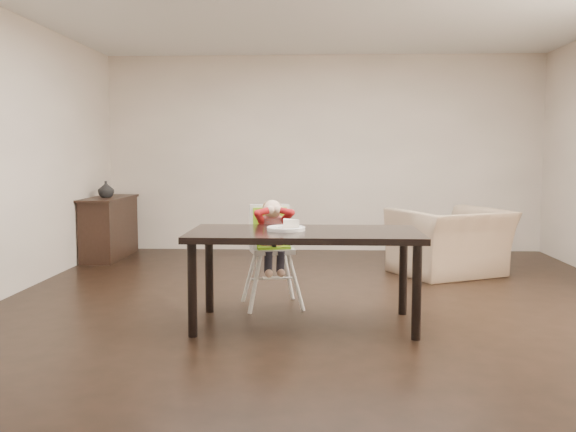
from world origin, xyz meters
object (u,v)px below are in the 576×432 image
object	(u,v)px
armchair	(451,231)
high_chair	(272,231)
dining_table	(305,241)
sideboard	(109,227)

from	to	relation	value
armchair	high_chair	bearing A→B (deg)	12.17
high_chair	dining_table	bearing A→B (deg)	-77.98
dining_table	armchair	world-z (taller)	armchair
dining_table	sideboard	distance (m)	4.12
armchair	sideboard	distance (m)	4.30
dining_table	armchair	bearing A→B (deg)	54.01
high_chair	sideboard	size ratio (longest dim) A/B	0.75
armchair	sideboard	world-z (taller)	armchair
dining_table	sideboard	size ratio (longest dim) A/B	1.43
dining_table	high_chair	bearing A→B (deg)	115.66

